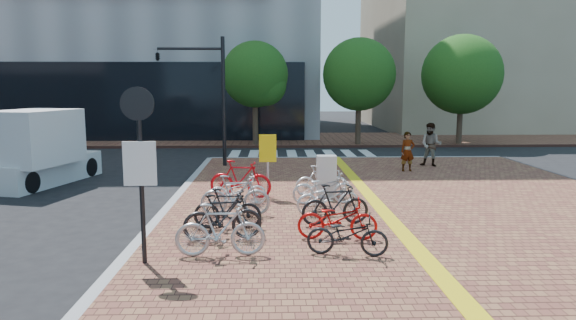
{
  "coord_description": "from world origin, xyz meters",
  "views": [
    {
      "loc": [
        -1.02,
        -12.32,
        3.53
      ],
      "look_at": [
        -0.55,
        3.14,
        1.3
      ],
      "focal_mm": 32.0,
      "sensor_mm": 36.0,
      "label": 1
    }
  ],
  "objects_px": {
    "bike_6": "(347,235)",
    "yellow_sign": "(268,154)",
    "pedestrian_a": "(408,151)",
    "box_truck": "(38,149)",
    "bike_4": "(238,190)",
    "bike_10": "(323,188)",
    "bike_2": "(227,208)",
    "notice_sign": "(140,154)",
    "bike_9": "(328,198)",
    "bike_5": "(240,179)",
    "bike_7": "(337,219)",
    "bike_11": "(322,181)",
    "bike_1": "(223,217)",
    "bike_8": "(335,205)",
    "traffic_light_pole": "(193,77)",
    "bike_0": "(220,230)",
    "utility_box": "(326,176)",
    "bike_3": "(235,196)",
    "pedestrian_b": "(431,145)"
  },
  "relations": [
    {
      "from": "bike_2",
      "to": "notice_sign",
      "type": "height_order",
      "value": "notice_sign"
    },
    {
      "from": "utility_box",
      "to": "bike_1",
      "type": "bearing_deg",
      "value": -122.06
    },
    {
      "from": "bike_10",
      "to": "utility_box",
      "type": "bearing_deg",
      "value": -14.71
    },
    {
      "from": "bike_6",
      "to": "yellow_sign",
      "type": "distance_m",
      "value": 5.82
    },
    {
      "from": "bike_6",
      "to": "bike_4",
      "type": "bearing_deg",
      "value": 39.68
    },
    {
      "from": "bike_10",
      "to": "pedestrian_b",
      "type": "xyz_separation_m",
      "value": [
        5.26,
        6.87,
        0.45
      ]
    },
    {
      "from": "bike_8",
      "to": "yellow_sign",
      "type": "xyz_separation_m",
      "value": [
        -1.68,
        3.22,
        0.83
      ]
    },
    {
      "from": "bike_6",
      "to": "bike_7",
      "type": "distance_m",
      "value": 1.09
    },
    {
      "from": "bike_3",
      "to": "bike_8",
      "type": "bearing_deg",
      "value": -111.26
    },
    {
      "from": "bike_2",
      "to": "notice_sign",
      "type": "relative_size",
      "value": 0.48
    },
    {
      "from": "bike_2",
      "to": "bike_9",
      "type": "xyz_separation_m",
      "value": [
        2.55,
        1.28,
        -0.04
      ]
    },
    {
      "from": "traffic_light_pole",
      "to": "box_truck",
      "type": "bearing_deg",
      "value": -148.83
    },
    {
      "from": "bike_9",
      "to": "bike_11",
      "type": "height_order",
      "value": "bike_11"
    },
    {
      "from": "utility_box",
      "to": "yellow_sign",
      "type": "xyz_separation_m",
      "value": [
        -1.79,
        0.01,
        0.7
      ]
    },
    {
      "from": "bike_0",
      "to": "bike_11",
      "type": "relative_size",
      "value": 1.11
    },
    {
      "from": "pedestrian_a",
      "to": "notice_sign",
      "type": "distance_m",
      "value": 13.29
    },
    {
      "from": "bike_0",
      "to": "yellow_sign",
      "type": "xyz_separation_m",
      "value": [
        0.91,
        5.5,
        0.8
      ]
    },
    {
      "from": "yellow_sign",
      "to": "bike_6",
      "type": "bearing_deg",
      "value": -73.43
    },
    {
      "from": "bike_3",
      "to": "pedestrian_b",
      "type": "bearing_deg",
      "value": -43.85
    },
    {
      "from": "bike_2",
      "to": "bike_9",
      "type": "bearing_deg",
      "value": -60.6
    },
    {
      "from": "bike_1",
      "to": "utility_box",
      "type": "relative_size",
      "value": 1.36
    },
    {
      "from": "bike_0",
      "to": "bike_4",
      "type": "bearing_deg",
      "value": -2.32
    },
    {
      "from": "bike_5",
      "to": "bike_7",
      "type": "distance_m",
      "value": 5.01
    },
    {
      "from": "bike_10",
      "to": "bike_9",
      "type": "bearing_deg",
      "value": 176.47
    },
    {
      "from": "bike_4",
      "to": "bike_10",
      "type": "xyz_separation_m",
      "value": [
        2.47,
        0.12,
        0.03
      ]
    },
    {
      "from": "pedestrian_b",
      "to": "utility_box",
      "type": "relative_size",
      "value": 1.44
    },
    {
      "from": "bike_1",
      "to": "pedestrian_a",
      "type": "relative_size",
      "value": 1.1
    },
    {
      "from": "bike_8",
      "to": "utility_box",
      "type": "relative_size",
      "value": 1.32
    },
    {
      "from": "bike_6",
      "to": "bike_11",
      "type": "xyz_separation_m",
      "value": [
        0.02,
        5.54,
        0.06
      ]
    },
    {
      "from": "bike_2",
      "to": "utility_box",
      "type": "distance_m",
      "value": 4.41
    },
    {
      "from": "bike_5",
      "to": "bike_8",
      "type": "bearing_deg",
      "value": -130.81
    },
    {
      "from": "bike_1",
      "to": "bike_5",
      "type": "distance_m",
      "value": 4.37
    },
    {
      "from": "pedestrian_b",
      "to": "utility_box",
      "type": "distance_m",
      "value": 7.82
    },
    {
      "from": "bike_6",
      "to": "notice_sign",
      "type": "height_order",
      "value": "notice_sign"
    },
    {
      "from": "pedestrian_b",
      "to": "box_truck",
      "type": "bearing_deg",
      "value": -140.52
    },
    {
      "from": "bike_10",
      "to": "bike_1",
      "type": "bearing_deg",
      "value": 139.63
    },
    {
      "from": "bike_7",
      "to": "bike_9",
      "type": "bearing_deg",
      "value": 4.46
    },
    {
      "from": "bike_1",
      "to": "box_truck",
      "type": "bearing_deg",
      "value": 33.09
    },
    {
      "from": "bike_9",
      "to": "bike_6",
      "type": "bearing_deg",
      "value": 170.75
    },
    {
      "from": "pedestrian_a",
      "to": "box_truck",
      "type": "distance_m",
      "value": 14.01
    },
    {
      "from": "pedestrian_b",
      "to": "box_truck",
      "type": "distance_m",
      "value": 15.47
    },
    {
      "from": "bike_10",
      "to": "bike_0",
      "type": "bearing_deg",
      "value": 147.32
    },
    {
      "from": "bike_0",
      "to": "utility_box",
      "type": "relative_size",
      "value": 1.4
    },
    {
      "from": "bike_4",
      "to": "bike_11",
      "type": "distance_m",
      "value": 2.74
    },
    {
      "from": "bike_6",
      "to": "notice_sign",
      "type": "relative_size",
      "value": 0.48
    },
    {
      "from": "bike_1",
      "to": "yellow_sign",
      "type": "xyz_separation_m",
      "value": [
        0.96,
        4.41,
        0.81
      ]
    },
    {
      "from": "bike_3",
      "to": "box_truck",
      "type": "distance_m",
      "value": 9.38
    },
    {
      "from": "bike_2",
      "to": "traffic_light_pole",
      "type": "relative_size",
      "value": 0.3
    },
    {
      "from": "bike_4",
      "to": "bike_11",
      "type": "relative_size",
      "value": 1.03
    },
    {
      "from": "bike_2",
      "to": "notice_sign",
      "type": "bearing_deg",
      "value": 152.62
    }
  ]
}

